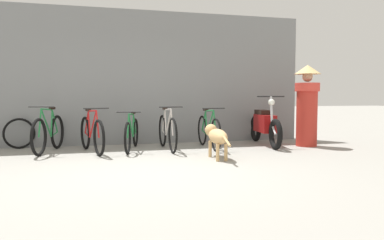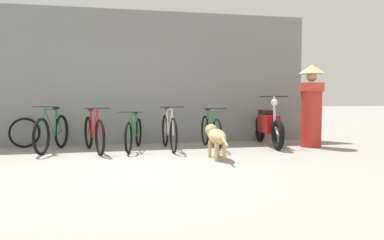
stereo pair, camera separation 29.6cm
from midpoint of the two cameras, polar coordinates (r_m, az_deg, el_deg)
name	(u,v)px [view 2 (the right image)]	position (r m, az deg, el deg)	size (l,w,h in m)	color
ground_plane	(140,171)	(5.47, -6.32, -7.75)	(60.00, 60.00, 0.00)	gray
shop_wall_back	(129,78)	(8.58, -8.66, 6.41)	(8.41, 0.20, 2.99)	slate
bicycle_0	(52,133)	(7.74, -19.52, -1.85)	(0.53, 1.63, 0.90)	black
bicycle_1	(94,134)	(7.43, -13.64, -2.04)	(0.55, 1.65, 0.87)	black
bicycle_2	(134,134)	(7.60, -7.75, -2.06)	(0.54, 1.65, 0.79)	black
bicycle_3	(169,132)	(7.54, -2.40, -1.78)	(0.46, 1.69, 0.88)	black
bicycle_4	(211,131)	(7.75, 3.95, -1.72)	(0.46, 1.66, 0.85)	black
motorcycle	(268,126)	(8.32, 12.55, -0.88)	(0.58, 2.01, 1.09)	black
stray_dog	(216,136)	(6.48, 4.97, -2.49)	(0.28, 1.23, 0.57)	tan
person_in_robes	(311,103)	(8.37, 18.68, 2.45)	(0.68, 0.68, 1.75)	#B72D23
spare_tire_left	(25,133)	(8.50, -23.25, -1.79)	(0.60, 0.29, 0.63)	black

